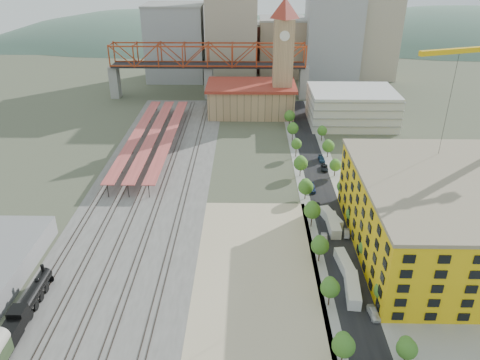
{
  "coord_description": "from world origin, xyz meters",
  "views": [
    {
      "loc": [
        -6.42,
        -114.42,
        66.46
      ],
      "look_at": [
        -8.32,
        -2.92,
        10.0
      ],
      "focal_mm": 35.0,
      "sensor_mm": 36.0,
      "label": 1
    }
  ],
  "objects_px": {
    "clock_tower": "(283,48)",
    "construction_building": "(454,217)",
    "site_trailer_b": "(344,263)",
    "site_trailer_d": "(331,218)",
    "locomotive": "(27,306)",
    "site_trailer_a": "(353,290)",
    "site_trailer_c": "(333,225)"
  },
  "relations": [
    {
      "from": "clock_tower",
      "to": "construction_building",
      "type": "xyz_separation_m",
      "value": [
        34.0,
        -99.99,
        -19.29
      ]
    },
    {
      "from": "site_trailer_b",
      "to": "site_trailer_d",
      "type": "bearing_deg",
      "value": 82.9
    },
    {
      "from": "locomotive",
      "to": "site_trailer_d",
      "type": "distance_m",
      "value": 75.19
    },
    {
      "from": "site_trailer_a",
      "to": "site_trailer_d",
      "type": "height_order",
      "value": "site_trailer_a"
    },
    {
      "from": "site_trailer_c",
      "to": "site_trailer_d",
      "type": "height_order",
      "value": "site_trailer_c"
    },
    {
      "from": "clock_tower",
      "to": "site_trailer_b",
      "type": "bearing_deg",
      "value": -85.74
    },
    {
      "from": "clock_tower",
      "to": "construction_building",
      "type": "bearing_deg",
      "value": -71.22
    },
    {
      "from": "construction_building",
      "to": "site_trailer_c",
      "type": "xyz_separation_m",
      "value": [
        -26.0,
        8.78,
        -8.05
      ]
    },
    {
      "from": "site_trailer_b",
      "to": "site_trailer_c",
      "type": "xyz_separation_m",
      "value": [
        0.0,
        16.1,
        0.11
      ]
    },
    {
      "from": "site_trailer_a",
      "to": "construction_building",
      "type": "bearing_deg",
      "value": 38.78
    },
    {
      "from": "clock_tower",
      "to": "site_trailer_a",
      "type": "height_order",
      "value": "clock_tower"
    },
    {
      "from": "construction_building",
      "to": "locomotive",
      "type": "distance_m",
      "value": 95.26
    },
    {
      "from": "site_trailer_b",
      "to": "site_trailer_d",
      "type": "distance_m",
      "value": 19.71
    },
    {
      "from": "site_trailer_b",
      "to": "site_trailer_c",
      "type": "distance_m",
      "value": 16.1
    },
    {
      "from": "construction_building",
      "to": "site_trailer_a",
      "type": "relative_size",
      "value": 4.96
    },
    {
      "from": "construction_building",
      "to": "site_trailer_d",
      "type": "bearing_deg",
      "value": 154.53
    },
    {
      "from": "site_trailer_b",
      "to": "locomotive",
      "type": "bearing_deg",
      "value": -173.23
    },
    {
      "from": "site_trailer_a",
      "to": "site_trailer_c",
      "type": "height_order",
      "value": "site_trailer_a"
    },
    {
      "from": "site_trailer_b",
      "to": "site_trailer_c",
      "type": "relative_size",
      "value": 0.92
    },
    {
      "from": "clock_tower",
      "to": "locomotive",
      "type": "relative_size",
      "value": 2.22
    },
    {
      "from": "site_trailer_a",
      "to": "site_trailer_c",
      "type": "relative_size",
      "value": 1.03
    },
    {
      "from": "site_trailer_c",
      "to": "site_trailer_d",
      "type": "xyz_separation_m",
      "value": [
        0.0,
        3.61,
        -0.09
      ]
    },
    {
      "from": "site_trailer_a",
      "to": "site_trailer_c",
      "type": "xyz_separation_m",
      "value": [
        0.0,
        25.45,
        -0.04
      ]
    },
    {
      "from": "clock_tower",
      "to": "site_trailer_c",
      "type": "bearing_deg",
      "value": -84.99
    },
    {
      "from": "site_trailer_a",
      "to": "site_trailer_d",
      "type": "relative_size",
      "value": 1.1
    },
    {
      "from": "construction_building",
      "to": "site_trailer_a",
      "type": "xyz_separation_m",
      "value": [
        -26.0,
        -16.67,
        -8.01
      ]
    },
    {
      "from": "clock_tower",
      "to": "locomotive",
      "type": "height_order",
      "value": "clock_tower"
    },
    {
      "from": "site_trailer_c",
      "to": "site_trailer_d",
      "type": "bearing_deg",
      "value": 89.5
    },
    {
      "from": "construction_building",
      "to": "clock_tower",
      "type": "bearing_deg",
      "value": 108.78
    },
    {
      "from": "locomotive",
      "to": "site_trailer_c",
      "type": "height_order",
      "value": "locomotive"
    },
    {
      "from": "site_trailer_b",
      "to": "site_trailer_c",
      "type": "bearing_deg",
      "value": 82.9
    },
    {
      "from": "construction_building",
      "to": "site_trailer_d",
      "type": "xyz_separation_m",
      "value": [
        -26.0,
        12.39,
        -8.14
      ]
    }
  ]
}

